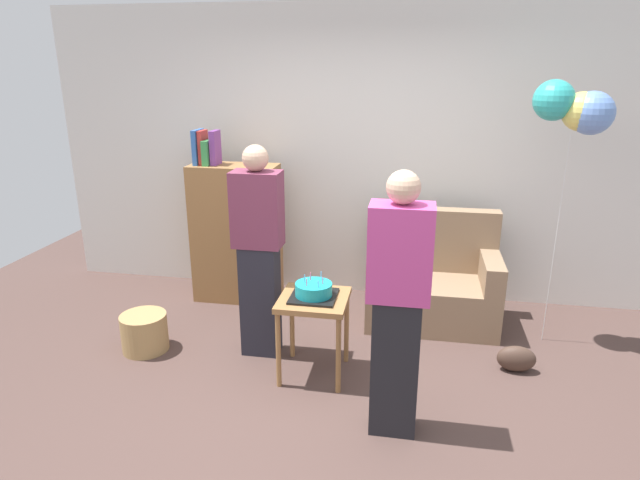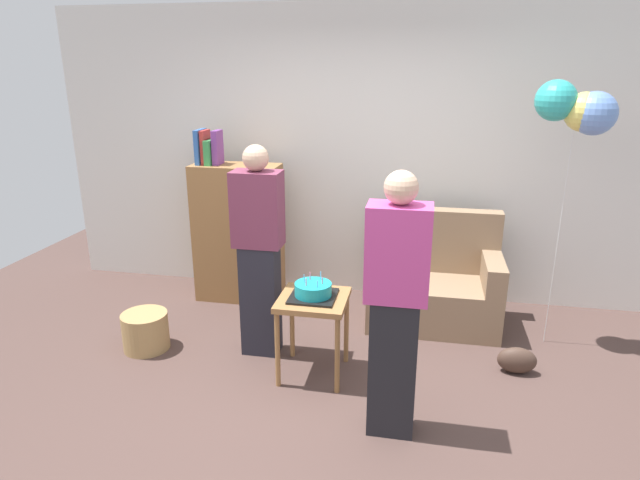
# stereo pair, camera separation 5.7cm
# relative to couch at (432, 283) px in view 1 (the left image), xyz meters

# --- Properties ---
(ground_plane) EXTENTS (8.00, 8.00, 0.00)m
(ground_plane) POSITION_rel_couch_xyz_m (-0.70, -1.47, -0.34)
(ground_plane) COLOR #4C3833
(wall_back) EXTENTS (6.00, 0.10, 2.70)m
(wall_back) POSITION_rel_couch_xyz_m (-0.70, 0.58, 1.01)
(wall_back) COLOR silver
(wall_back) RESTS_ON ground_plane
(couch) EXTENTS (1.10, 0.70, 0.96)m
(couch) POSITION_rel_couch_xyz_m (0.00, 0.00, 0.00)
(couch) COLOR #8C7054
(couch) RESTS_ON ground_plane
(bookshelf) EXTENTS (0.80, 0.36, 1.61)m
(bookshelf) POSITION_rel_couch_xyz_m (-1.83, 0.15, 0.33)
(bookshelf) COLOR olive
(bookshelf) RESTS_ON ground_plane
(side_table) EXTENTS (0.48, 0.48, 0.61)m
(side_table) POSITION_rel_couch_xyz_m (-0.85, -1.06, 0.17)
(side_table) COLOR olive
(side_table) RESTS_ON ground_plane
(birthday_cake) EXTENTS (0.32, 0.32, 0.17)m
(birthday_cake) POSITION_rel_couch_xyz_m (-0.85, -1.06, 0.32)
(birthday_cake) COLOR black
(birthday_cake) RESTS_ON side_table
(person_blowing_candles) EXTENTS (0.36, 0.22, 1.63)m
(person_blowing_candles) POSITION_rel_couch_xyz_m (-1.32, -0.82, 0.49)
(person_blowing_candles) COLOR #23232D
(person_blowing_candles) RESTS_ON ground_plane
(person_holding_cake) EXTENTS (0.36, 0.22, 1.63)m
(person_holding_cake) POSITION_rel_couch_xyz_m (-0.25, -1.60, 0.49)
(person_holding_cake) COLOR black
(person_holding_cake) RESTS_ON ground_plane
(wicker_basket) EXTENTS (0.36, 0.36, 0.30)m
(wicker_basket) POSITION_rel_couch_xyz_m (-2.24, -0.96, -0.19)
(wicker_basket) COLOR #A88451
(wicker_basket) RESTS_ON ground_plane
(handbag) EXTENTS (0.28, 0.14, 0.20)m
(handbag) POSITION_rel_couch_xyz_m (0.61, -0.77, -0.24)
(handbag) COLOR #473328
(handbag) RESTS_ON ground_plane
(balloon_bunch) EXTENTS (0.57, 0.34, 2.07)m
(balloon_bunch) POSITION_rel_couch_xyz_m (0.92, -0.21, 1.52)
(balloon_bunch) COLOR silver
(balloon_bunch) RESTS_ON ground_plane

